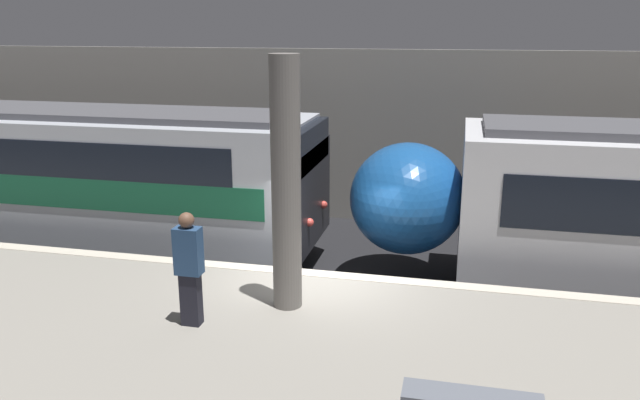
# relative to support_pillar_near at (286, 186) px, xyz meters

# --- Properties ---
(ground_plane) EXTENTS (120.00, 120.00, 0.00)m
(ground_plane) POSITION_rel_support_pillar_near_xyz_m (0.17, 1.50, -3.09)
(ground_plane) COLOR black
(platform) EXTENTS (40.00, 5.06, 1.16)m
(platform) POSITION_rel_support_pillar_near_xyz_m (0.17, -1.03, -2.51)
(platform) COLOR gray
(platform) RESTS_ON ground
(station_rear_barrier) EXTENTS (50.00, 0.15, 4.79)m
(station_rear_barrier) POSITION_rel_support_pillar_near_xyz_m (0.17, 8.34, -0.69)
(station_rear_barrier) COLOR #9E998E
(station_rear_barrier) RESTS_ON ground
(support_pillar_near) EXTENTS (0.45, 0.45, 3.88)m
(support_pillar_near) POSITION_rel_support_pillar_near_xyz_m (0.00, 0.00, 0.00)
(support_pillar_near) COLOR slate
(support_pillar_near) RESTS_ON platform
(person_waiting) EXTENTS (0.38, 0.24, 1.72)m
(person_waiting) POSITION_rel_support_pillar_near_xyz_m (-1.20, -0.94, -1.03)
(person_waiting) COLOR black
(person_waiting) RESTS_ON platform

